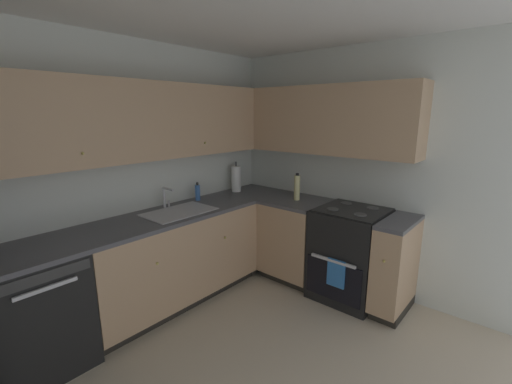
{
  "coord_description": "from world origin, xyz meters",
  "views": [
    {
      "loc": [
        -1.31,
        -1.34,
        1.78
      ],
      "look_at": [
        1.0,
        0.64,
        1.07
      ],
      "focal_mm": 23.63,
      "sensor_mm": 36.0,
      "label": 1
    }
  ],
  "objects_px": {
    "oven_range": "(350,253)",
    "soap_bottle": "(198,192)",
    "paper_towel_roll": "(236,179)",
    "dishwasher": "(36,313)",
    "oil_bottle": "(297,187)"
  },
  "relations": [
    {
      "from": "oven_range",
      "to": "soap_bottle",
      "type": "height_order",
      "value": "soap_bottle"
    },
    {
      "from": "paper_towel_roll",
      "to": "oven_range",
      "type": "bearing_deg",
      "value": -83.97
    },
    {
      "from": "dishwasher",
      "to": "paper_towel_roll",
      "type": "height_order",
      "value": "paper_towel_roll"
    },
    {
      "from": "oven_range",
      "to": "oil_bottle",
      "type": "xyz_separation_m",
      "value": [
        -0.02,
        0.62,
        0.57
      ]
    },
    {
      "from": "oven_range",
      "to": "oil_bottle",
      "type": "distance_m",
      "value": 0.84
    },
    {
      "from": "soap_bottle",
      "to": "oil_bottle",
      "type": "bearing_deg",
      "value": -48.57
    },
    {
      "from": "soap_bottle",
      "to": "oil_bottle",
      "type": "distance_m",
      "value": 1.05
    },
    {
      "from": "oil_bottle",
      "to": "soap_bottle",
      "type": "bearing_deg",
      "value": 131.43
    },
    {
      "from": "paper_towel_roll",
      "to": "oil_bottle",
      "type": "relative_size",
      "value": 1.25
    },
    {
      "from": "soap_bottle",
      "to": "paper_towel_roll",
      "type": "height_order",
      "value": "paper_towel_roll"
    },
    {
      "from": "dishwasher",
      "to": "oil_bottle",
      "type": "distance_m",
      "value": 2.47
    },
    {
      "from": "oven_range",
      "to": "soap_bottle",
      "type": "distance_m",
      "value": 1.66
    },
    {
      "from": "paper_towel_roll",
      "to": "oil_bottle",
      "type": "xyz_separation_m",
      "value": [
        0.13,
        -0.76,
        -0.01
      ]
    },
    {
      "from": "oil_bottle",
      "to": "paper_towel_roll",
      "type": "bearing_deg",
      "value": 99.52
    },
    {
      "from": "dishwasher",
      "to": "oven_range",
      "type": "bearing_deg",
      "value": -27.72
    }
  ]
}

